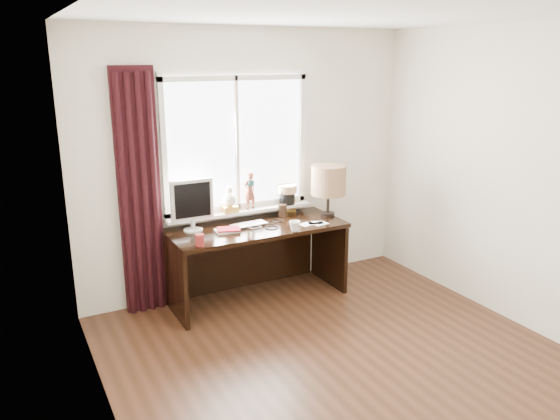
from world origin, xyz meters
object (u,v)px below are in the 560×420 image
table_lamp (328,181)px  desk (253,247)px  mug (295,226)px  monitor (192,202)px  red_cup (200,240)px  laptop (249,225)px

table_lamp → desk: bearing=172.9°
mug → monitor: size_ratio=0.21×
red_cup → desk: size_ratio=0.06×
desk → monitor: 0.79m
mug → table_lamp: table_lamp is taller
desk → monitor: (-0.59, 0.05, 0.52)m
laptop → red_cup: 0.68m
mug → monitor: (-0.84, 0.44, 0.23)m
laptop → red_cup: size_ratio=3.44×
laptop → desk: 0.27m
monitor → table_lamp: size_ratio=0.94×
red_cup → monitor: size_ratio=0.21×
red_cup → monitor: (0.08, 0.42, 0.23)m
red_cup → table_lamp: bearing=10.4°
red_cup → desk: red_cup is taller
laptop → table_lamp: (0.87, -0.04, 0.35)m
desk → laptop: bearing=-136.7°
table_lamp → red_cup: bearing=-169.6°
mug → laptop: bearing=133.2°
laptop → monitor: size_ratio=0.72×
mug → desk: bearing=121.8°
mug → red_cup: (-0.92, 0.03, -0.00)m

